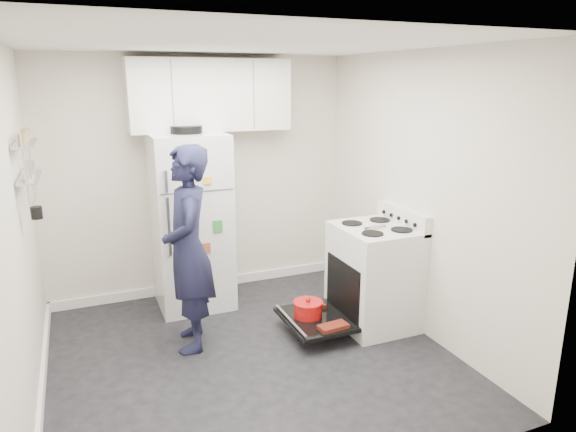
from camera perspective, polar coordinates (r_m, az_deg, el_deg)
name	(u,v)px	position (r m, az deg, el deg)	size (l,w,h in m)	color
room	(243,217)	(4.02, -5.02, -0.14)	(3.21, 3.21, 2.51)	black
electric_range	(373,277)	(4.88, 9.42, -6.68)	(0.66, 0.76, 1.10)	silver
open_oven_door	(313,315)	(4.74, 2.78, -10.93)	(0.55, 0.70, 0.22)	black
refrigerator	(191,221)	(5.21, -10.73, -0.55)	(0.72, 0.74, 1.82)	silver
upper_cabinets	(210,95)	(5.27, -8.66, 13.14)	(1.60, 0.33, 0.70)	silver
wall_shelf_rack	(27,161)	(4.22, -26.97, 5.50)	(0.14, 0.60, 0.61)	#B2B2B7
person	(188,249)	(4.37, -11.02, -3.66)	(0.64, 0.42, 1.75)	#171834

